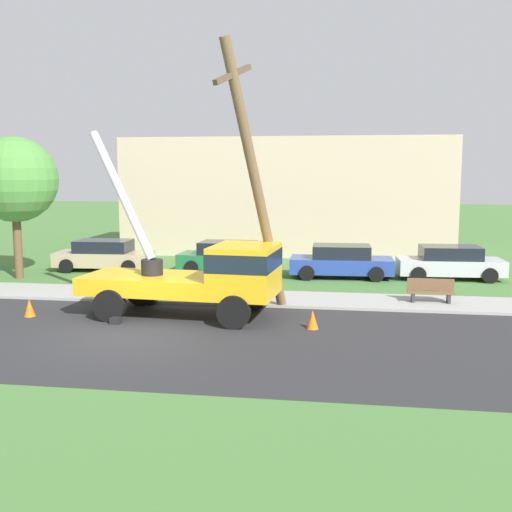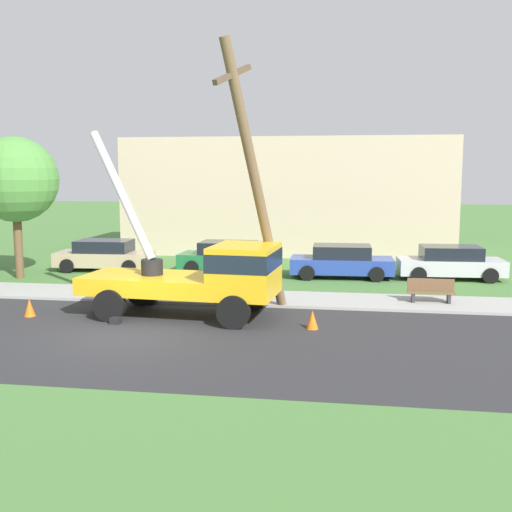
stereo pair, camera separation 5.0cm
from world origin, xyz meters
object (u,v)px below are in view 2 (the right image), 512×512
utility_truck (205,273)px  parked_sedan_blue (342,261)px  leaning_utility_pole (255,180)px  traffic_cone_behind (30,308)px  parked_sedan_silver (450,263)px  parked_sedan_tan (105,255)px  traffic_cone_ahead (312,320)px  parked_sedan_green (228,257)px  park_bench (431,292)px  roadside_tree_far (15,180)px

utility_truck → parked_sedan_blue: size_ratio=1.51×
leaning_utility_pole → traffic_cone_behind: (-7.14, -1.12, -4.07)m
leaning_utility_pole → parked_sedan_silver: leaning_utility_pole is taller
parked_sedan_tan → utility_truck: bearing=-50.7°
parked_sedan_blue → traffic_cone_ahead: bearing=-94.1°
parked_sedan_green → leaning_utility_pole: bearing=-72.8°
parked_sedan_blue → traffic_cone_behind: bearing=-137.6°
park_bench → parked_sedan_green: bearing=145.9°
traffic_cone_behind → roadside_tree_far: roadside_tree_far is taller
parked_sedan_blue → roadside_tree_far: 14.41m
traffic_cone_behind → parked_sedan_blue: 13.16m
utility_truck → parked_sedan_silver: bearing=44.1°
parked_sedan_blue → parked_sedan_silver: (4.62, 0.38, 0.00)m
parked_sedan_green → parked_sedan_silver: size_ratio=0.99×
parked_sedan_blue → parked_sedan_silver: bearing=4.7°
parked_sedan_tan → parked_sedan_green: bearing=2.7°
parked_sedan_silver → roadside_tree_far: bearing=-171.7°
park_bench → roadside_tree_far: bearing=170.6°
traffic_cone_ahead → parked_sedan_tan: (-10.32, 9.35, 0.43)m
utility_truck → leaning_utility_pole: (1.55, 0.34, 2.94)m
utility_truck → traffic_cone_behind: bearing=-172.0°
parked_sedan_silver → parked_sedan_blue: bearing=-175.3°
utility_truck → roadside_tree_far: (-9.67, 5.80, 2.83)m
parked_sedan_silver → parked_sedan_tan: bearing=-179.7°
parked_sedan_blue → roadside_tree_far: roadside_tree_far is taller
leaning_utility_pole → parked_sedan_silver: bearing=48.5°
roadside_tree_far → parked_sedan_blue: bearing=9.4°
parked_sedan_tan → parked_sedan_silver: size_ratio=1.00×
utility_truck → roadside_tree_far: 11.62m
traffic_cone_ahead → parked_sedan_blue: (0.66, 9.06, 0.43)m
parked_sedan_tan → park_bench: bearing=-20.8°
roadside_tree_far → parked_sedan_tan: bearing=42.5°
utility_truck → parked_sedan_blue: 9.10m
utility_truck → parked_sedan_blue: bearing=63.0°
traffic_cone_behind → parked_sedan_blue: bearing=42.4°
traffic_cone_ahead → parked_sedan_green: 10.63m
parked_sedan_tan → park_bench: 15.14m
leaning_utility_pole → parked_sedan_blue: (2.57, 7.75, -3.64)m
utility_truck → traffic_cone_ahead: bearing=-15.7°
traffic_cone_ahead → roadside_tree_far: size_ratio=0.09×
parked_sedan_blue → parked_sedan_silver: size_ratio=0.99×
parked_sedan_green → parked_sedan_silver: bearing=-1.1°
traffic_cone_behind → parked_sedan_tan: size_ratio=0.12×
utility_truck → parked_sedan_tan: utility_truck is taller
utility_truck → park_bench: bearing=22.3°
parked_sedan_tan → parked_sedan_blue: (10.97, -0.28, 0.00)m
parked_sedan_tan → roadside_tree_far: bearing=-137.5°
utility_truck → parked_sedan_silver: size_ratio=1.50×
utility_truck → park_bench: size_ratio=4.21×
traffic_cone_ahead → parked_sedan_blue: bearing=85.9°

